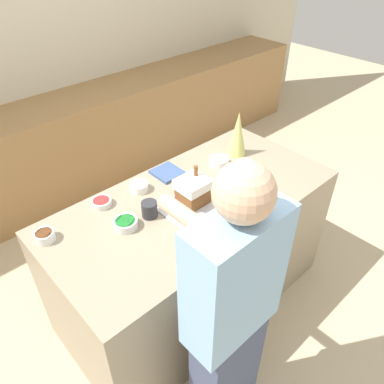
# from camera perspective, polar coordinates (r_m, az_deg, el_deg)

# --- Properties ---
(ground_plane) EXTENTS (12.00, 12.00, 0.00)m
(ground_plane) POSITION_cam_1_polar(r_m,az_deg,el_deg) (2.85, 0.22, -15.46)
(ground_plane) COLOR #C6B28E
(wall_back) EXTENTS (8.00, 0.05, 2.60)m
(wall_back) POSITION_cam_1_polar(r_m,az_deg,el_deg) (3.72, -24.03, 19.14)
(wall_back) COLOR beige
(wall_back) RESTS_ON ground_plane
(back_cabinet_block) EXTENTS (6.00, 0.60, 0.91)m
(back_cabinet_block) POSITION_cam_1_polar(r_m,az_deg,el_deg) (3.75, -18.93, 6.13)
(back_cabinet_block) COLOR #9E7547
(back_cabinet_block) RESTS_ON ground_plane
(kitchen_island) EXTENTS (1.78, 0.87, 0.90)m
(kitchen_island) POSITION_cam_1_polar(r_m,az_deg,el_deg) (2.51, 0.25, -9.20)
(kitchen_island) COLOR gray
(kitchen_island) RESTS_ON ground_plane
(baking_tray) EXTENTS (0.40, 0.27, 0.01)m
(baking_tray) POSITION_cam_1_polar(r_m,az_deg,el_deg) (2.17, 0.14, -1.61)
(baking_tray) COLOR silver
(baking_tray) RESTS_ON kitchen_island
(gingerbread_house) EXTENTS (0.17, 0.16, 0.22)m
(gingerbread_house) POSITION_cam_1_polar(r_m,az_deg,el_deg) (2.12, 0.15, 0.24)
(gingerbread_house) COLOR brown
(gingerbread_house) RESTS_ON baking_tray
(decorative_tree) EXTENTS (0.13, 0.13, 0.31)m
(decorative_tree) POSITION_cam_1_polar(r_m,az_deg,el_deg) (2.56, 6.99, 8.76)
(decorative_tree) COLOR #DBD675
(decorative_tree) RESTS_ON kitchen_island
(candy_bowl_near_tray_right) EXTENTS (0.13, 0.13, 0.04)m
(candy_bowl_near_tray_right) POSITION_cam_1_polar(r_m,az_deg,el_deg) (2.50, 8.01, 4.12)
(candy_bowl_near_tray_right) COLOR white
(candy_bowl_near_tray_right) RESTS_ON kitchen_island
(candy_bowl_far_left) EXTENTS (0.11, 0.11, 0.05)m
(candy_bowl_far_left) POSITION_cam_1_polar(r_m,az_deg,el_deg) (2.28, -8.08, 0.83)
(candy_bowl_far_left) COLOR white
(candy_bowl_far_left) RESTS_ON kitchen_island
(candy_bowl_beside_tree) EXTENTS (0.13, 0.13, 0.05)m
(candy_bowl_beside_tree) POSITION_cam_1_polar(r_m,az_deg,el_deg) (2.03, -10.09, -4.72)
(candy_bowl_beside_tree) COLOR silver
(candy_bowl_beside_tree) RESTS_ON kitchen_island
(candy_bowl_near_tray_left) EXTENTS (0.13, 0.13, 0.04)m
(candy_bowl_near_tray_left) POSITION_cam_1_polar(r_m,az_deg,el_deg) (2.51, 4.17, 4.76)
(candy_bowl_near_tray_left) COLOR white
(candy_bowl_near_tray_left) RESTS_ON kitchen_island
(candy_bowl_center_rear) EXTENTS (0.10, 0.10, 0.05)m
(candy_bowl_center_rear) POSITION_cam_1_polar(r_m,az_deg,el_deg) (2.07, -21.56, -6.24)
(candy_bowl_center_rear) COLOR white
(candy_bowl_center_rear) RESTS_ON kitchen_island
(candy_bowl_far_right) EXTENTS (0.12, 0.12, 0.04)m
(candy_bowl_far_right) POSITION_cam_1_polar(r_m,az_deg,el_deg) (2.21, -13.63, -1.53)
(candy_bowl_far_right) COLOR silver
(candy_bowl_far_right) RESTS_ON kitchen_island
(cookbook) EXTENTS (0.17, 0.18, 0.02)m
(cookbook) POSITION_cam_1_polar(r_m,az_deg,el_deg) (2.42, -3.79, 2.98)
(cookbook) COLOR #3F598C
(cookbook) RESTS_ON kitchen_island
(mug) EXTENTS (0.09, 0.09, 0.09)m
(mug) POSITION_cam_1_polar(r_m,az_deg,el_deg) (2.07, -6.49, -2.64)
(mug) COLOR #2D2D33
(mug) RESTS_ON kitchen_island
(person) EXTENTS (0.43, 0.54, 1.64)m
(person) POSITION_cam_1_polar(r_m,az_deg,el_deg) (1.72, 5.81, -18.51)
(person) COLOR #424C6B
(person) RESTS_ON ground_plane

